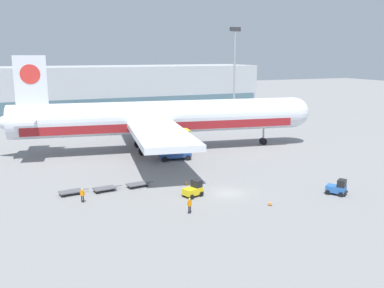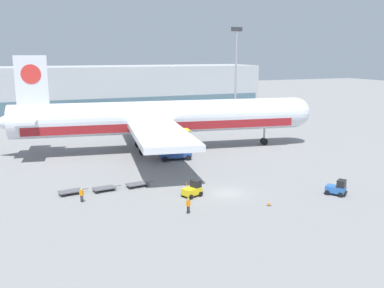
% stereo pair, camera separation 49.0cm
% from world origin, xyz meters
% --- Properties ---
extents(ground_plane, '(400.00, 400.00, 0.00)m').
position_xyz_m(ground_plane, '(0.00, 0.00, 0.00)').
color(ground_plane, gray).
extents(terminal_building, '(90.00, 18.20, 14.00)m').
position_xyz_m(terminal_building, '(-4.31, 70.02, 6.99)').
color(terminal_building, '#B2B7BC').
rests_on(terminal_building, ground_plane).
extents(light_mast, '(2.80, 0.50, 23.54)m').
position_xyz_m(light_mast, '(26.69, 48.51, 13.61)').
color(light_mast, '#9EA0A5').
rests_on(light_mast, ground_plane).
extents(airplane_main, '(57.83, 48.66, 17.00)m').
position_xyz_m(airplane_main, '(-0.40, 26.69, 5.84)').
color(airplane_main, silver).
rests_on(airplane_main, ground_plane).
extents(scissor_lift_loader, '(5.59, 4.03, 4.92)m').
position_xyz_m(scissor_lift_loader, '(0.05, 19.39, 1.91)').
color(scissor_lift_loader, '#284C99').
rests_on(scissor_lift_loader, ground_plane).
extents(baggage_tug_foreground, '(2.61, 2.81, 2.00)m').
position_xyz_m(baggage_tug_foreground, '(12.41, -5.76, 0.88)').
color(baggage_tug_foreground, '#2D66B7').
rests_on(baggage_tug_foreground, ground_plane).
extents(baggage_tug_mid, '(2.77, 2.31, 2.00)m').
position_xyz_m(baggage_tug_mid, '(-4.41, 0.55, 0.88)').
color(baggage_tug_mid, yellow).
rests_on(baggage_tug_mid, ground_plane).
extents(baggage_dolly_lead, '(3.77, 1.86, 0.48)m').
position_xyz_m(baggage_dolly_lead, '(-18.35, 6.97, 0.39)').
color(baggage_dolly_lead, '#56565B').
rests_on(baggage_dolly_lead, ground_plane).
extents(baggage_dolly_second, '(3.77, 1.86, 0.48)m').
position_xyz_m(baggage_dolly_second, '(-14.18, 6.71, 0.39)').
color(baggage_dolly_second, '#56565B').
rests_on(baggage_dolly_second, ground_plane).
extents(baggage_dolly_third, '(3.77, 1.86, 0.48)m').
position_xyz_m(baggage_dolly_third, '(-9.79, 6.84, 0.39)').
color(baggage_dolly_third, '#56565B').
rests_on(baggage_dolly_third, ground_plane).
extents(ground_crew_near, '(0.56, 0.29, 1.78)m').
position_xyz_m(ground_crew_near, '(-7.10, -4.67, 1.05)').
color(ground_crew_near, black).
rests_on(ground_crew_near, ground_plane).
extents(ground_crew_far, '(0.50, 0.38, 1.70)m').
position_xyz_m(ground_crew_far, '(-17.43, 3.54, 0.99)').
color(ground_crew_far, black).
rests_on(ground_crew_far, ground_plane).
extents(traffic_cone_near, '(0.40, 0.40, 0.70)m').
position_xyz_m(traffic_cone_near, '(2.49, -5.88, 0.34)').
color(traffic_cone_near, black).
rests_on(traffic_cone_near, ground_plane).
extents(traffic_cone_far, '(0.40, 0.40, 0.61)m').
position_xyz_m(traffic_cone_far, '(-3.54, 5.12, 0.30)').
color(traffic_cone_far, black).
rests_on(traffic_cone_far, ground_plane).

